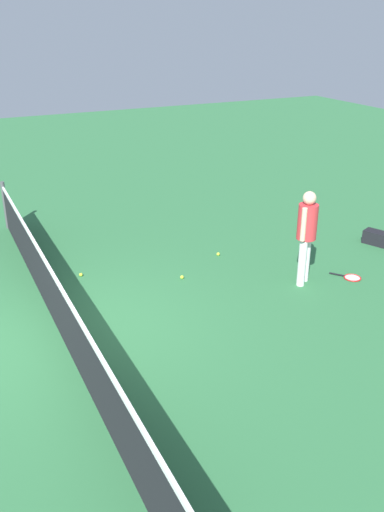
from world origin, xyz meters
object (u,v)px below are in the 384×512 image
player_near_side (307,230)px  tennis_ball_midcourt (182,277)px  tennis_racket_near_player (351,277)px  equipment_bag (381,239)px  tennis_ball_near_player (218,254)px  tennis_ball_by_net (81,275)px

player_near_side → tennis_ball_midcourt: 2.37m
tennis_racket_near_player → equipment_bag: 1.88m
tennis_racket_near_player → player_near_side: bearing=75.6°
tennis_racket_near_player → equipment_bag: size_ratio=0.67×
player_near_side → tennis_ball_near_player: (1.72, 0.79, -0.98)m
tennis_racket_near_player → tennis_ball_by_net: size_ratio=8.61×
tennis_racket_near_player → tennis_ball_midcourt: (1.31, 2.79, 0.02)m
player_near_side → equipment_bag: bearing=-73.9°
tennis_ball_midcourt → equipment_bag: (-0.35, -4.40, 0.11)m
tennis_racket_near_player → tennis_ball_by_net: bearing=63.5°
tennis_ball_by_net → equipment_bag: 6.16m
tennis_racket_near_player → tennis_ball_by_net: tennis_ball_by_net is taller
player_near_side → tennis_ball_by_net: player_near_side is taller
tennis_ball_near_player → equipment_bag: size_ratio=0.08×
tennis_ball_near_player → tennis_ball_midcourt: (-0.65, 1.09, 0.00)m
player_near_side → tennis_ball_near_player: size_ratio=25.76×
tennis_racket_near_player → tennis_ball_near_player: size_ratio=8.61×
equipment_bag → tennis_ball_midcourt: bearing=85.5°
player_near_side → tennis_ball_near_player: bearing=24.5°
tennis_racket_near_player → tennis_ball_by_net: (2.21, 4.42, 0.02)m
tennis_ball_near_player → equipment_bag: bearing=-106.7°
tennis_ball_near_player → equipment_bag: (-0.99, -3.31, 0.11)m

